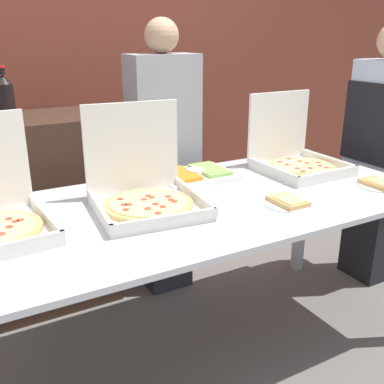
% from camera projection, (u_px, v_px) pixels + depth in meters
% --- Properties ---
extents(ground_plane, '(16.00, 16.00, 0.00)m').
position_uv_depth(ground_plane, '(192.00, 357.00, 2.29)').
color(ground_plane, slate).
extents(brick_wall_behind, '(10.00, 0.06, 2.80)m').
position_uv_depth(brick_wall_behind, '(77.00, 57.00, 3.23)').
color(brick_wall_behind, brown).
rests_on(brick_wall_behind, ground_plane).
extents(buffet_table, '(2.28, 1.00, 0.85)m').
position_uv_depth(buffet_table, '(192.00, 220.00, 2.04)').
color(buffet_table, silver).
rests_on(buffet_table, ground_plane).
extents(pizza_box_near_right, '(0.41, 0.43, 0.41)m').
position_uv_depth(pizza_box_near_right, '(296.00, 157.00, 2.47)').
color(pizza_box_near_right, silver).
rests_on(pizza_box_near_right, buffet_table).
extents(pizza_box_far_right, '(0.48, 0.49, 0.43)m').
position_uv_depth(pizza_box_far_right, '(144.00, 190.00, 1.93)').
color(pizza_box_far_right, silver).
rests_on(pizza_box_far_right, buffet_table).
extents(paper_plate_front_left, '(0.21, 0.21, 0.03)m').
position_uv_depth(paper_plate_front_left, '(288.00, 202.00, 1.98)').
color(paper_plate_front_left, white).
rests_on(paper_plate_front_left, buffet_table).
extents(paper_plate_front_center, '(0.21, 0.21, 0.03)m').
position_uv_depth(paper_plate_front_center, '(379.00, 184.00, 2.22)').
color(paper_plate_front_center, white).
rests_on(paper_plate_front_center, buffet_table).
extents(veggie_tray, '(0.40, 0.30, 0.05)m').
position_uv_depth(veggie_tray, '(195.00, 175.00, 2.33)').
color(veggie_tray, white).
rests_on(veggie_tray, buffet_table).
extents(sideboard_podium, '(0.75, 0.54, 1.13)m').
position_uv_depth(sideboard_podium, '(43.00, 212.00, 2.66)').
color(sideboard_podium, '#382319').
rests_on(sideboard_podium, ground_plane).
extents(soda_bottle, '(0.09, 0.09, 0.28)m').
position_uv_depth(soda_bottle, '(5.00, 97.00, 2.36)').
color(soda_bottle, black).
rests_on(soda_bottle, sideboard_podium).
extents(person_guest_plaid, '(0.40, 0.22, 1.65)m').
position_uv_depth(person_guest_plaid, '(164.00, 158.00, 2.69)').
color(person_guest_plaid, '#2D2D38').
rests_on(person_guest_plaid, ground_plane).
extents(person_server_vest, '(0.24, 0.42, 1.63)m').
position_uv_depth(person_server_vest, '(382.00, 144.00, 2.78)').
color(person_server_vest, black).
rests_on(person_server_vest, ground_plane).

